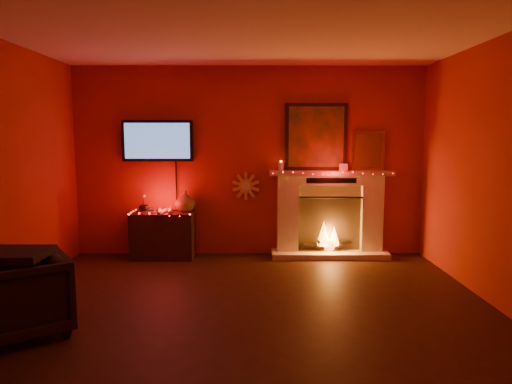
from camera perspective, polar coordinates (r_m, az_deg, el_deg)
room at (r=4.07m, az=-1.25°, el=1.84°), size 5.00×5.00×5.00m
fireplace at (r=6.60m, az=9.10°, el=-1.72°), size 1.72×0.40×2.18m
tv at (r=6.65m, az=-12.19°, el=6.25°), size 1.00×0.07×1.24m
sunburst_clock at (r=6.57m, az=-1.28°, el=0.74°), size 0.40×0.03×0.40m
console_table at (r=6.58m, az=-11.35°, el=-4.84°), size 0.88×0.51×0.95m
armchair at (r=4.51m, az=-27.47°, el=-11.44°), size 1.06×1.05×0.70m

